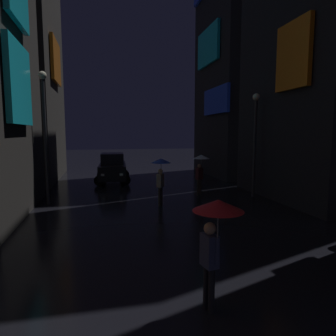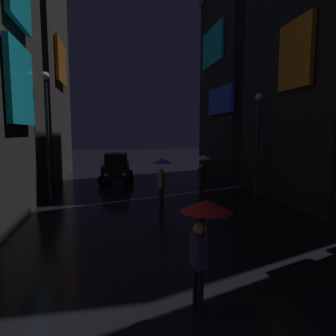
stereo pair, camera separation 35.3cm
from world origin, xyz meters
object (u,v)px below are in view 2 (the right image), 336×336
at_px(pedestrian_foreground_left_clear, 203,164).
at_px(streetlamp_right_far, 258,132).
at_px(pedestrian_near_crossing_blue, 162,169).
at_px(streetlamp_left_far, 47,123).
at_px(car_distant, 116,168).
at_px(pedestrian_foreground_right_red, 204,225).

bearing_deg(pedestrian_foreground_left_clear, streetlamp_right_far, -21.31).
relative_size(pedestrian_near_crossing_blue, streetlamp_left_far, 0.36).
height_order(pedestrian_near_crossing_blue, car_distant, pedestrian_near_crossing_blue).
bearing_deg(pedestrian_foreground_left_clear, car_distant, 129.10).
height_order(pedestrian_foreground_right_red, car_distant, pedestrian_foreground_right_red).
bearing_deg(car_distant, streetlamp_left_far, -118.77).
height_order(pedestrian_foreground_right_red, streetlamp_right_far, streetlamp_right_far).
xyz_separation_m(pedestrian_foreground_right_red, car_distant, (-1.17, 15.31, -0.74)).
bearing_deg(pedestrian_near_crossing_blue, streetlamp_left_far, 165.61).
bearing_deg(streetlamp_left_far, car_distant, 61.23).
xyz_separation_m(pedestrian_foreground_left_clear, streetlamp_left_far, (-7.48, -0.43, 2.01)).
distance_m(pedestrian_foreground_left_clear, car_distant, 6.90).
relative_size(pedestrian_foreground_left_clear, streetlamp_right_far, 0.41).
height_order(streetlamp_right_far, streetlamp_left_far, streetlamp_left_far).
bearing_deg(car_distant, pedestrian_foreground_right_red, -85.62).
bearing_deg(pedestrian_near_crossing_blue, pedestrian_foreground_right_red, -94.77).
relative_size(pedestrian_foreground_right_red, pedestrian_foreground_left_clear, 1.00).
xyz_separation_m(pedestrian_foreground_right_red, pedestrian_near_crossing_blue, (0.69, 8.27, 0.00)).
bearing_deg(pedestrian_near_crossing_blue, car_distant, 104.82).
bearing_deg(car_distant, pedestrian_foreground_left_clear, -50.90).
xyz_separation_m(pedestrian_foreground_right_red, streetlamp_left_far, (-4.33, 9.56, 2.01)).
xyz_separation_m(pedestrian_near_crossing_blue, car_distant, (-1.86, 7.04, -0.74)).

